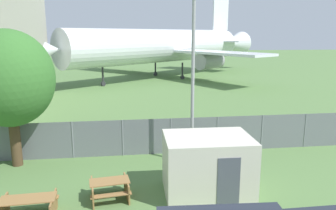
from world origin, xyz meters
name	(u,v)px	position (x,y,z in m)	size (l,w,h in m)	color
perimeter_fence	(123,138)	(0.00, 10.51, 0.97)	(56.07, 0.07, 1.93)	slate
airplane	(163,46)	(5.74, 41.05, 4.58)	(35.04, 28.90, 13.85)	silver
portable_cabin	(207,165)	(3.37, 5.87, 1.18)	(3.46, 2.57, 2.36)	beige
picnic_bench_near_cabin	(110,188)	(-0.50, 5.86, 0.47)	(1.68, 1.58, 0.76)	olive
picnic_bench_open_grass	(28,206)	(-3.23, 4.82, 0.48)	(1.94, 1.49, 0.76)	olive
tree_left_of_cabin	(9,79)	(-5.11, 9.86, 4.25)	(4.12, 4.12, 6.54)	#4C3823
light_mast	(193,61)	(3.38, 9.00, 5.07)	(0.44, 0.44, 8.38)	#99999E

